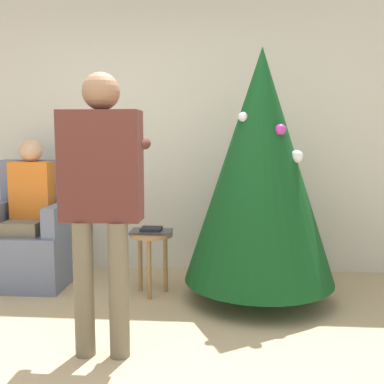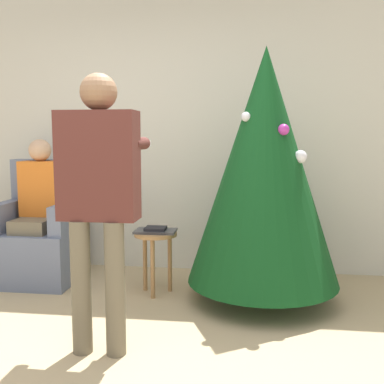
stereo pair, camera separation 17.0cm
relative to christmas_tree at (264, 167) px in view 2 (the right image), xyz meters
name	(u,v)px [view 2 (the right image)]	position (x,y,z in m)	size (l,w,h in m)	color
wall_back	(169,133)	(-0.91, 0.83, 0.27)	(8.00, 0.06, 2.70)	beige
christmas_tree	(264,167)	(0.00, 0.00, 0.00)	(1.20, 1.20, 2.00)	brown
armchair	(41,238)	(-2.00, 0.27, -0.69)	(0.69, 0.64, 1.10)	slate
person_seated	(38,203)	(-2.00, 0.24, -0.36)	(0.36, 0.46, 1.29)	#6B604C
person_standing	(99,186)	(-1.00, -0.98, -0.06)	(0.48, 0.57, 1.68)	#6B604C
side_stool	(156,244)	(-0.88, 0.05, -0.66)	(0.36, 0.36, 0.52)	#A37547
laptop	(156,231)	(-0.88, 0.05, -0.55)	(0.34, 0.22, 0.02)	#38383D
book	(156,228)	(-0.88, 0.05, -0.52)	(0.17, 0.15, 0.02)	black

